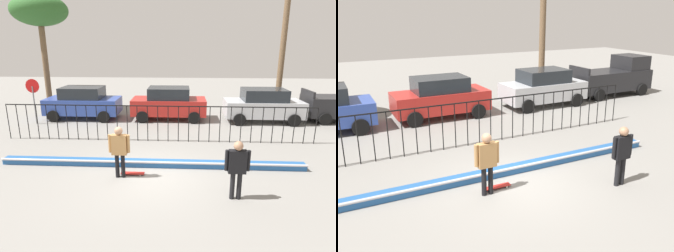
# 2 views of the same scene
# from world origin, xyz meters

# --- Properties ---
(ground_plane) EXTENTS (60.00, 60.00, 0.00)m
(ground_plane) POSITION_xyz_m (0.00, 0.00, 0.00)
(ground_plane) COLOR gray
(bowl_coping_ledge) EXTENTS (11.00, 0.41, 0.27)m
(bowl_coping_ledge) POSITION_xyz_m (0.00, 0.69, 0.12)
(bowl_coping_ledge) COLOR #235699
(bowl_coping_ledge) RESTS_ON ground
(perimeter_fence) EXTENTS (14.04, 0.04, 1.67)m
(perimeter_fence) POSITION_xyz_m (0.00, 3.52, 1.04)
(perimeter_fence) COLOR black
(perimeter_fence) RESTS_ON ground
(skateboarder) EXTENTS (0.71, 0.27, 1.75)m
(skateboarder) POSITION_xyz_m (-0.92, -0.24, 1.05)
(skateboarder) COLOR black
(skateboarder) RESTS_ON ground
(skateboard) EXTENTS (0.80, 0.20, 0.07)m
(skateboard) POSITION_xyz_m (-0.55, -0.06, 0.06)
(skateboard) COLOR #A51E19
(skateboard) RESTS_ON ground
(camera_operator) EXTENTS (0.70, 0.26, 1.74)m
(camera_operator) POSITION_xyz_m (2.67, -1.44, 1.05)
(camera_operator) COLOR black
(camera_operator) RESTS_ON ground
(parked_car_red) EXTENTS (4.30, 2.12, 1.90)m
(parked_car_red) POSITION_xyz_m (0.29, 7.59, 0.97)
(parked_car_red) COLOR #B2231E
(parked_car_red) RESTS_ON ground
(parked_car_silver) EXTENTS (4.30, 2.12, 1.90)m
(parked_car_silver) POSITION_xyz_m (5.68, 7.31, 0.97)
(parked_car_silver) COLOR #B7BABF
(parked_car_silver) RESTS_ON ground
(pickup_truck) EXTENTS (4.70, 2.12, 2.24)m
(pickup_truck) POSITION_xyz_m (10.76, 7.67, 1.04)
(pickup_truck) COLOR black
(pickup_truck) RESTS_ON ground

